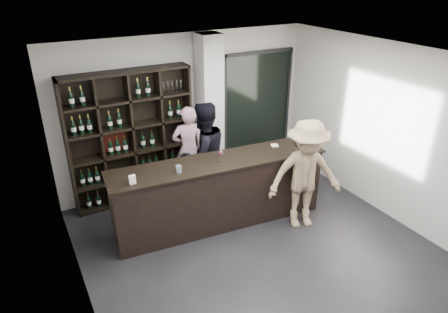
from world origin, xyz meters
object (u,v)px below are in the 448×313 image
customer (305,175)px  taster_pink (188,149)px  wine_shelf (132,138)px  tasting_counter (220,192)px  taster_black (204,154)px

customer → taster_pink: bearing=138.6°
wine_shelf → tasting_counter: (0.97, -1.47, -0.61)m
taster_black → tasting_counter: bearing=73.5°
wine_shelf → customer: bearing=-45.3°
tasting_counter → taster_black: size_ratio=1.87×
wine_shelf → taster_pink: wine_shelf is taller
tasting_counter → customer: (1.18, -0.70, 0.34)m
taster_black → customer: size_ratio=1.02×
taster_black → customer: bearing=116.9°
wine_shelf → customer: (2.14, -2.17, -0.27)m
tasting_counter → customer: size_ratio=1.90×
wine_shelf → taster_black: bearing=-34.3°
tasting_counter → taster_black: 0.84m
taster_black → taster_pink: bearing=-94.9°
wine_shelf → taster_pink: bearing=-9.4°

